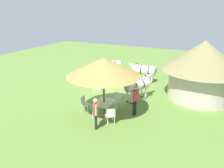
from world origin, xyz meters
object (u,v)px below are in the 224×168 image
object	(u,v)px
patio_chair_east_end	(110,115)
patio_chair_near_lawn	(117,99)
guest_beside_umbrella	(96,111)
zebra_toward_hut	(138,85)
shade_umbrella	(104,67)
standing_watcher	(109,70)
guest_behind_table	(135,98)
zebra_by_umbrella	(110,65)
thatched_hut	(202,67)
patio_dining_table	(104,103)
striped_lounge_chair	(98,85)
zebra_nearest_camera	(144,70)
patio_chair_west_end	(85,103)

from	to	relation	value
patio_chair_east_end	patio_chair_near_lawn	size ratio (longest dim) A/B	1.00
guest_beside_umbrella	zebra_toward_hut	xyz separation A→B (m)	(-4.27, 0.55, 0.04)
shade_umbrella	standing_watcher	distance (m)	5.69
guest_behind_table	zebra_by_umbrella	size ratio (longest dim) A/B	0.95
thatched_hut	patio_chair_east_end	distance (m)	6.87
patio_dining_table	striped_lounge_chair	bearing A→B (deg)	-145.20
guest_beside_umbrella	zebra_by_umbrella	xyz separation A→B (m)	(-8.34, -3.43, -0.03)
shade_umbrella	zebra_toward_hut	xyz separation A→B (m)	(-2.72, 0.93, -1.71)
standing_watcher	zebra_nearest_camera	distance (m)	2.77
guest_beside_umbrella	zebra_by_umbrella	world-z (taller)	guest_beside_umbrella
patio_chair_west_end	guest_beside_umbrella	distance (m)	2.11
patio_chair_near_lawn	zebra_by_umbrella	bearing A→B (deg)	-47.16
thatched_hut	standing_watcher	bearing A→B (deg)	-91.13
patio_dining_table	standing_watcher	distance (m)	5.43
zebra_nearest_camera	zebra_by_umbrella	distance (m)	3.23
thatched_hut	striped_lounge_chair	distance (m)	7.13
patio_dining_table	guest_behind_table	world-z (taller)	guest_behind_table
standing_watcher	zebra_by_umbrella	size ratio (longest dim) A/B	0.92
shade_umbrella	guest_beside_umbrella	xyz separation A→B (m)	(1.55, 0.38, -1.76)
patio_chair_west_end	thatched_hut	bearing A→B (deg)	123.60
guest_behind_table	thatched_hut	bearing A→B (deg)	162.36
standing_watcher	zebra_nearest_camera	world-z (taller)	standing_watcher
patio_chair_near_lawn	guest_behind_table	size ratio (longest dim) A/B	0.53
patio_chair_east_end	patio_chair_west_end	distance (m)	2.08
shade_umbrella	patio_chair_west_end	world-z (taller)	shade_umbrella
patio_chair_west_end	zebra_nearest_camera	distance (m)	6.66
guest_behind_table	patio_chair_west_end	bearing A→B (deg)	-55.12
thatched_hut	guest_behind_table	xyz separation A→B (m)	(4.12, -2.88, -1.05)
guest_behind_table	striped_lounge_chair	bearing A→B (deg)	-107.31
guest_behind_table	zebra_nearest_camera	size ratio (longest dim) A/B	0.76
striped_lounge_chair	patio_dining_table	bearing A→B (deg)	-166.62
patio_chair_near_lawn	zebra_toward_hut	xyz separation A→B (m)	(-1.58, 0.68, 0.49)
thatched_hut	patio_chair_west_end	size ratio (longest dim) A/B	5.58
patio_dining_table	zebra_by_umbrella	distance (m)	7.45
patio_chair_east_end	zebra_nearest_camera	distance (m)	7.23
patio_chair_west_end	standing_watcher	world-z (taller)	standing_watcher
thatched_hut	guest_beside_umbrella	world-z (taller)	thatched_hut
shade_umbrella	patio_chair_near_lawn	distance (m)	2.49
standing_watcher	guest_beside_umbrella	bearing A→B (deg)	82.35
thatched_hut	zebra_nearest_camera	bearing A→B (deg)	-109.86
shade_umbrella	zebra_nearest_camera	size ratio (longest dim) A/B	1.74
guest_behind_table	patio_dining_table	bearing A→B (deg)	-48.59
zebra_by_umbrella	patio_chair_near_lawn	bearing A→B (deg)	168.90
patio_chair_near_lawn	zebra_by_umbrella	world-z (taller)	zebra_by_umbrella
guest_beside_umbrella	striped_lounge_chair	distance (m)	5.64
thatched_hut	zebra_nearest_camera	xyz separation A→B (m)	(-1.54, -4.27, -1.12)
thatched_hut	patio_chair_east_end	bearing A→B (deg)	-32.50
patio_chair_east_end	striped_lounge_chair	size ratio (longest dim) A/B	0.95
patio_chair_near_lawn	zebra_by_umbrella	distance (m)	6.56
guest_beside_umbrella	shade_umbrella	bearing A→B (deg)	158.37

